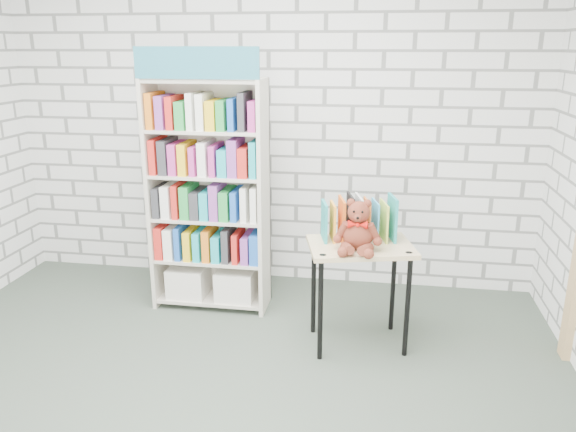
# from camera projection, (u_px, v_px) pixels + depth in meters

# --- Properties ---
(ground) EXTENTS (4.50, 4.50, 0.00)m
(ground) POSITION_uv_depth(u_px,v_px,m) (205.00, 409.00, 3.25)
(ground) COLOR #3D483C
(ground) RESTS_ON ground
(room_shell) EXTENTS (4.52, 4.02, 2.81)m
(room_shell) POSITION_uv_depth(u_px,v_px,m) (189.00, 95.00, 2.73)
(room_shell) COLOR silver
(room_shell) RESTS_ON ground
(bookshelf) EXTENTS (0.90, 0.35, 2.01)m
(bookshelf) POSITION_uv_depth(u_px,v_px,m) (209.00, 195.00, 4.31)
(bookshelf) COLOR beige
(bookshelf) RESTS_ON ground
(display_table) EXTENTS (0.78, 0.62, 0.74)m
(display_table) POSITION_uv_depth(u_px,v_px,m) (360.00, 259.00, 3.79)
(display_table) COLOR tan
(display_table) RESTS_ON ground
(table_books) EXTENTS (0.52, 0.32, 0.29)m
(table_books) POSITION_uv_depth(u_px,v_px,m) (358.00, 219.00, 3.82)
(table_books) COLOR teal
(table_books) RESTS_ON display_table
(teddy_bear) EXTENTS (0.31, 0.29, 0.34)m
(teddy_bear) POSITION_uv_depth(u_px,v_px,m) (358.00, 230.00, 3.61)
(teddy_bear) COLOR maroon
(teddy_bear) RESTS_ON display_table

